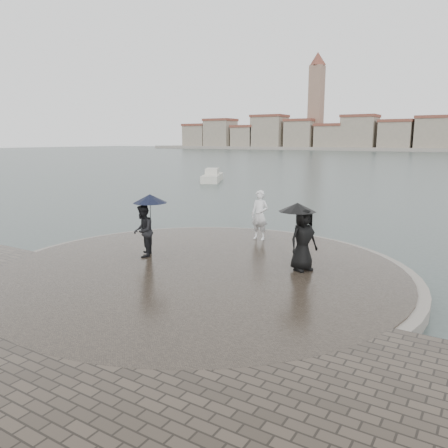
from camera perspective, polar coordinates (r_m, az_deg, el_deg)
The scene contains 7 objects.
ground at distance 10.71m, azimuth -13.95°, elevation -11.86°, with size 400.00×400.00×0.00m, color #2B3835.
kerb_ring at distance 13.17m, azimuth -3.00°, elevation -6.44°, with size 12.50×12.50×0.32m, color gray.
quay_tip at distance 13.16m, azimuth -3.00°, elevation -6.36°, with size 11.90×11.90×0.36m, color #2D261E.
statue at distance 16.50m, azimuth 4.69°, elevation 1.18°, with size 0.68×0.45×1.88m, color silver.
visitor_left at distance 14.21m, azimuth -10.29°, elevation 0.26°, with size 1.29×1.17×2.04m.
visitor_right at distance 12.75m, azimuth 10.12°, elevation -0.95°, with size 1.27×1.18×1.95m.
boats at distance 41.83m, azimuth 26.14°, elevation 4.77°, with size 42.55×16.27×1.50m.
Camera 1 is at (7.19, -6.80, 4.10)m, focal length 35.00 mm.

